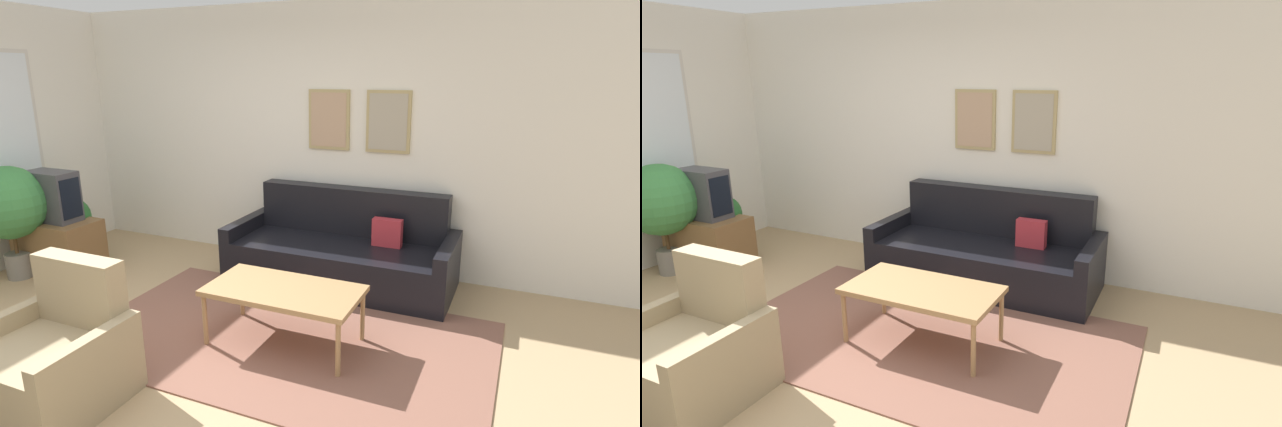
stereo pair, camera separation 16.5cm
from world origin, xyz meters
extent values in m
plane|color=tan|center=(0.00, 0.00, 0.00)|extent=(16.00, 16.00, 0.00)
cube|color=brown|center=(0.73, 0.75, 0.01)|extent=(3.16, 1.83, 0.01)
cube|color=white|center=(0.00, 2.46, 1.35)|extent=(8.00, 0.06, 2.70)
cube|color=tan|center=(0.43, 2.41, 1.55)|extent=(0.44, 0.03, 0.60)
cube|color=tan|center=(0.43, 2.40, 1.55)|extent=(0.38, 0.01, 0.54)
cube|color=tan|center=(1.05, 2.41, 1.55)|extent=(0.44, 0.03, 0.60)
cube|color=#A89E89|center=(1.05, 2.40, 1.55)|extent=(0.38, 0.01, 0.54)
cube|color=black|center=(0.74, 1.94, 0.21)|extent=(1.95, 0.90, 0.41)
cube|color=black|center=(0.74, 2.29, 0.65)|extent=(1.95, 0.20, 0.48)
cube|color=black|center=(-0.30, 1.94, 0.28)|extent=(0.12, 0.90, 0.55)
cube|color=black|center=(1.77, 1.94, 0.28)|extent=(0.12, 0.90, 0.55)
cube|color=#B22D38|center=(1.18, 2.05, 0.54)|extent=(0.28, 0.10, 0.28)
cube|color=#A87F51|center=(0.76, 0.70, 0.44)|extent=(1.15, 0.60, 0.04)
cylinder|color=#A87F51|center=(0.22, 0.44, 0.21)|extent=(0.04, 0.04, 0.42)
cylinder|color=#A87F51|center=(1.30, 0.44, 0.21)|extent=(0.04, 0.04, 0.42)
cylinder|color=#A87F51|center=(0.22, 0.97, 0.21)|extent=(0.04, 0.04, 0.42)
cylinder|color=#A87F51|center=(1.30, 0.97, 0.21)|extent=(0.04, 0.04, 0.42)
cube|color=brown|center=(-2.08, 1.11, 0.27)|extent=(0.84, 0.48, 0.55)
cube|color=#424247|center=(-2.08, 1.11, 0.80)|extent=(0.52, 0.28, 0.51)
cube|color=black|center=(-1.81, 1.11, 0.80)|extent=(0.01, 0.23, 0.40)
cube|color=tan|center=(-0.25, -0.52, 0.21)|extent=(0.64, 0.76, 0.42)
cube|color=tan|center=(-0.25, -0.22, 0.65)|extent=(0.64, 0.16, 0.45)
cube|color=tan|center=(-0.61, -0.52, 0.27)|extent=(0.09, 0.76, 0.54)
cube|color=tan|center=(0.12, -0.52, 0.27)|extent=(0.09, 0.76, 0.54)
cylinder|color=slate|center=(-2.30, 0.80, 0.13)|extent=(0.24, 0.24, 0.26)
cylinder|color=#51381E|center=(-2.30, 0.80, 0.37)|extent=(0.04, 0.04, 0.22)
sphere|color=#3D8442|center=(-2.30, 0.80, 0.78)|extent=(0.72, 0.72, 0.72)
cylinder|color=beige|center=(-2.27, 1.46, 0.08)|extent=(0.26, 0.26, 0.17)
cylinder|color=#51381E|center=(-2.27, 1.46, 0.23)|extent=(0.04, 0.04, 0.13)
sphere|color=#28662D|center=(-2.27, 1.46, 0.47)|extent=(0.42, 0.42, 0.42)
cylinder|color=slate|center=(-2.09, 1.25, 0.07)|extent=(0.26, 0.26, 0.14)
cylinder|color=#51381E|center=(-2.09, 1.25, 0.22)|extent=(0.04, 0.04, 0.15)
sphere|color=#28662D|center=(-2.09, 1.25, 0.50)|extent=(0.50, 0.50, 0.50)
camera|label=1|loc=(2.35, -2.35, 2.00)|focal=28.00mm
camera|label=2|loc=(2.50, -2.28, 2.00)|focal=28.00mm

